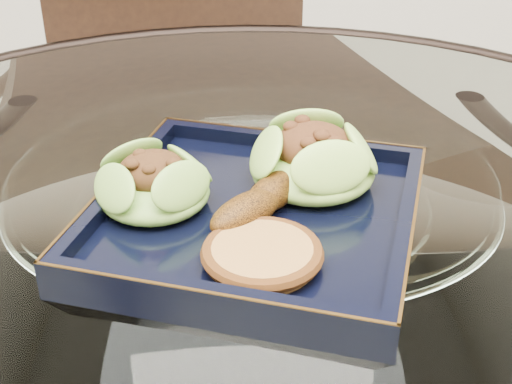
{
  "coord_description": "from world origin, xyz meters",
  "views": [
    {
      "loc": [
        -0.01,
        -0.55,
        1.11
      ],
      "look_at": [
        0.0,
        -0.03,
        0.8
      ],
      "focal_mm": 50.0,
      "sensor_mm": 36.0,
      "label": 1
    }
  ],
  "objects": [
    {
      "name": "dining_table",
      "position": [
        -0.0,
        -0.0,
        0.6
      ],
      "size": [
        1.13,
        1.13,
        0.77
      ],
      "color": "white",
      "rests_on": "ground"
    },
    {
      "name": "dining_chair",
      "position": [
        -0.08,
        0.54,
        0.61
      ],
      "size": [
        0.59,
        0.59,
        1.09
      ],
      "rotation": [
        0.0,
        0.0,
        0.3
      ],
      "color": "black",
      "rests_on": "ground"
    },
    {
      "name": "navy_plate",
      "position": [
        0.0,
        -0.03,
        0.77
      ],
      "size": [
        0.34,
        0.34,
        0.02
      ],
      "primitive_type": "cube",
      "rotation": [
        0.0,
        0.0,
        -0.29
      ],
      "color": "black",
      "rests_on": "dining_table"
    },
    {
      "name": "lettuce_wrap_left",
      "position": [
        -0.09,
        -0.01,
        0.8
      ],
      "size": [
        0.12,
        0.12,
        0.04
      ],
      "primitive_type": "ellipsoid",
      "rotation": [
        0.0,
        0.0,
        0.27
      ],
      "color": "#4D8B28",
      "rests_on": "navy_plate"
    },
    {
      "name": "lettuce_wrap_right",
      "position": [
        0.06,
        0.02,
        0.8
      ],
      "size": [
        0.14,
        0.14,
        0.04
      ],
      "primitive_type": "ellipsoid",
      "rotation": [
        0.0,
        0.0,
        -0.28
      ],
      "color": "#65992C",
      "rests_on": "navy_plate"
    },
    {
      "name": "roasted_plantain",
      "position": [
        0.02,
        -0.01,
        0.8
      ],
      "size": [
        0.12,
        0.14,
        0.03
      ],
      "primitive_type": "ellipsoid",
      "rotation": [
        0.0,
        0.0,
        0.92
      ],
      "color": "#5D3409",
      "rests_on": "navy_plate"
    },
    {
      "name": "crumb_patty",
      "position": [
        0.01,
        -0.1,
        0.79
      ],
      "size": [
        0.11,
        0.11,
        0.02
      ],
      "primitive_type": "cylinder",
      "rotation": [
        0.0,
        0.0,
        0.41
      ],
      "color": "#B3763B",
      "rests_on": "navy_plate"
    }
  ]
}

